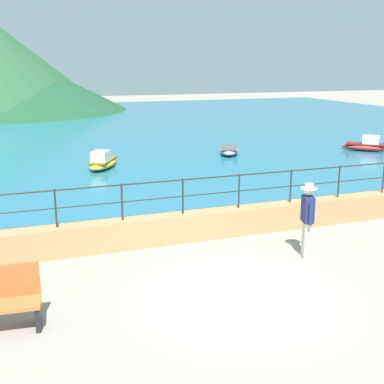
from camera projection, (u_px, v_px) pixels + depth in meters
The scene contains 8 objects.
ground_plane at pixel (236, 293), 9.71m from camera, with size 120.00×120.00×0.00m, color gray.
promenade_wall at pixel (183, 227), 12.53m from camera, with size 20.00×0.56×0.70m, color tan.
railing at pixel (183, 190), 12.29m from camera, with size 18.44×0.04×0.90m.
lake_water at pixel (73, 130), 33.20m from camera, with size 64.00×44.32×0.06m, color #236B89.
person_walking at pixel (307, 217), 11.27m from camera, with size 0.38×0.55×1.75m.
boat_2 at pixel (366, 145), 25.08m from camera, with size 2.31×2.20×0.76m.
boat_3 at pixel (229, 150), 24.17m from camera, with size 1.78×2.47×0.36m.
boat_4 at pixel (103, 162), 20.88m from camera, with size 1.89×2.45×0.76m.
Camera 1 is at (-3.86, -8.07, 4.36)m, focal length 46.54 mm.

